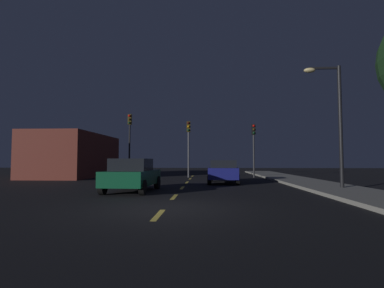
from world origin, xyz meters
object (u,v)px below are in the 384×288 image
street_lamp_right (334,113)px  traffic_signal_right (254,140)px  car_stopped_ahead (224,171)px  traffic_signal_left (130,133)px  car_adjacent_lane (132,175)px  traffic_signal_center (189,138)px

street_lamp_right → traffic_signal_right: bearing=102.1°
street_lamp_right → car_stopped_ahead: bearing=140.2°
traffic_signal_left → car_adjacent_lane: 12.10m
car_adjacent_lane → street_lamp_right: size_ratio=0.66×
car_stopped_ahead → street_lamp_right: (5.12, -4.27, 2.98)m
car_stopped_ahead → car_adjacent_lane: car_adjacent_lane is taller
traffic_signal_center → traffic_signal_right: 5.53m
traffic_signal_center → traffic_signal_left: bearing=180.0°
traffic_signal_right → street_lamp_right: (2.22, -10.32, 0.56)m
car_stopped_ahead → traffic_signal_center: bearing=113.4°
car_adjacent_lane → traffic_signal_right: bearing=56.6°
traffic_signal_center → car_adjacent_lane: size_ratio=1.20×
traffic_signal_left → traffic_signal_center: traffic_signal_left is taller
traffic_signal_left → traffic_signal_center: bearing=-0.0°
traffic_signal_right → car_adjacent_lane: bearing=-123.4°
traffic_signal_center → traffic_signal_right: (5.52, -0.00, -0.18)m
traffic_signal_right → street_lamp_right: street_lamp_right is taller
car_adjacent_lane → traffic_signal_left: bearing=105.8°
traffic_signal_right → car_stopped_ahead: bearing=-115.6°
car_adjacent_lane → street_lamp_right: bearing=5.7°
traffic_signal_right → car_adjacent_lane: (-7.45, -11.28, -2.41)m
car_stopped_ahead → car_adjacent_lane: (-4.55, -5.23, 0.02)m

